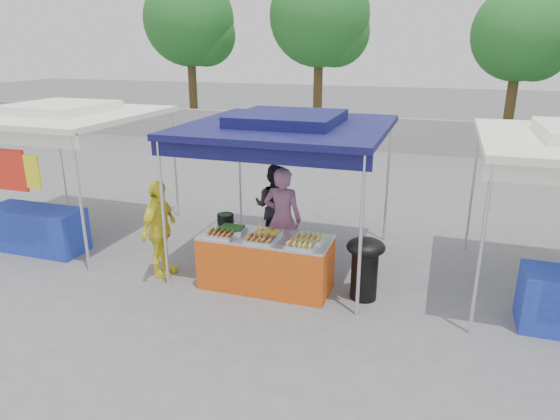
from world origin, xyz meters
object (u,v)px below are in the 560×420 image
(vendor_table, at_px, (266,262))
(customer_person, at_px, (159,229))
(vendor_woman, at_px, (283,219))
(cooking_pot, at_px, (225,219))
(wok_burner, at_px, (365,263))
(helper_man, at_px, (274,206))

(vendor_table, bearing_deg, customer_person, -176.21)
(vendor_woman, bearing_deg, cooking_pot, 25.87)
(wok_burner, distance_m, vendor_woman, 1.63)
(vendor_woman, xyz_separation_m, helper_man, (-0.45, 0.88, -0.09))
(vendor_table, relative_size, customer_person, 1.25)
(helper_man, bearing_deg, customer_person, 53.80)
(vendor_table, xyz_separation_m, cooking_pot, (-0.82, 0.34, 0.50))
(wok_burner, distance_m, customer_person, 3.29)
(customer_person, bearing_deg, vendor_woman, -65.26)
(wok_burner, height_order, customer_person, customer_person)
(helper_man, xyz_separation_m, customer_person, (-1.35, -1.74, 0.01))
(cooking_pot, xyz_separation_m, vendor_woman, (0.84, 0.40, -0.05))
(vendor_table, distance_m, helper_man, 1.72)
(vendor_table, distance_m, vendor_woman, 0.87)
(cooking_pot, distance_m, customer_person, 1.07)
(wok_burner, xyz_separation_m, helper_man, (-1.92, 1.50, 0.22))
(cooking_pot, height_order, vendor_woman, vendor_woman)
(vendor_table, xyz_separation_m, customer_person, (-1.77, -0.12, 0.37))
(vendor_table, distance_m, cooking_pot, 1.02)
(vendor_woman, distance_m, customer_person, 2.00)
(vendor_table, xyz_separation_m, vendor_woman, (0.03, 0.75, 0.46))
(vendor_table, height_order, wok_burner, wok_burner)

